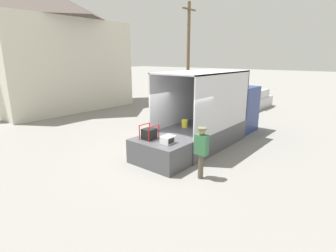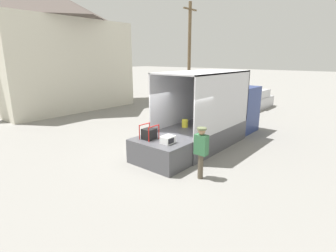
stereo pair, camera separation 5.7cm
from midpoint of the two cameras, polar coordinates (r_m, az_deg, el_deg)
ground_plane at (r=10.61m, az=0.32°, el=-7.19°), size 160.00×160.00×0.00m
box_truck at (r=13.36m, az=10.77°, el=1.76°), size 6.58×2.26×3.37m
tailgate_deck at (r=9.96m, az=-2.16°, el=-5.82°), size 1.36×2.14×0.93m
microwave at (r=9.50m, az=-0.18°, el=-2.98°), size 0.48×0.39×0.27m
portable_generator at (r=10.00m, az=-4.20°, el=-1.65°), size 0.59×0.52×0.56m
worker_person at (r=8.69m, az=7.09°, el=-4.68°), size 0.32×0.44×1.77m
pickup_truck_silver at (r=21.90m, az=17.51°, el=5.24°), size 4.94×1.85×1.46m
house_backdrop at (r=23.26m, az=-23.89°, el=15.02°), size 10.26×7.70×8.96m
utility_pole at (r=23.88m, az=4.37°, el=15.75°), size 1.80×0.28×8.48m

